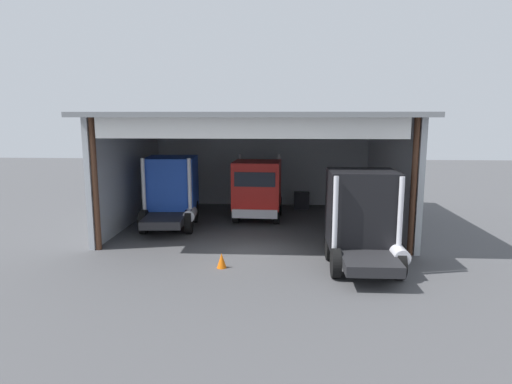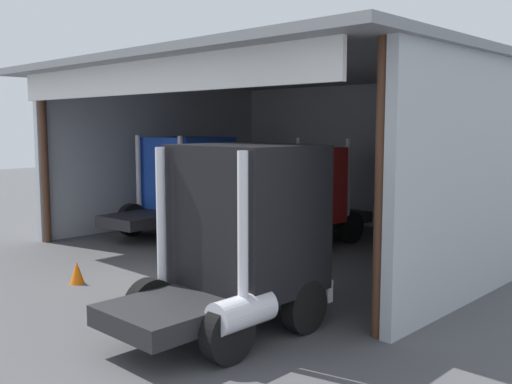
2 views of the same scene
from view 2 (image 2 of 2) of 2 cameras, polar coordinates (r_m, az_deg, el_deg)
ground_plane at (r=15.39m, az=-9.37°, el=-8.21°), size 80.00×80.00×0.00m
workshop_shed at (r=19.04m, az=4.86°, el=6.61°), size 13.89×11.55×5.67m
truck_blue_center_right_bay at (r=21.05m, az=-7.11°, el=0.94°), size 2.82×4.94×3.56m
truck_red_yard_outside at (r=19.09m, az=4.35°, el=-0.05°), size 2.63×4.42×3.47m
truck_black_right_bay at (r=11.07m, az=-1.54°, el=-4.09°), size 2.62×4.18×3.54m
oil_drum at (r=20.12m, az=22.28°, el=-3.84°), size 0.58×0.58×0.88m
tool_cart at (r=20.54m, az=15.48°, el=-3.21°), size 0.90×0.60×1.00m
traffic_cone at (r=15.14m, az=-17.18°, el=-7.58°), size 0.36×0.36×0.56m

